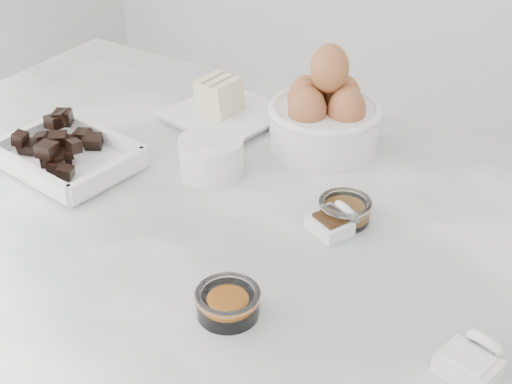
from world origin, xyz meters
TOP-DOWN VIEW (x-y plane):
  - marble_slab at (0.00, 0.00)m, footprint 1.20×0.80m
  - chocolate_dish at (-0.28, -0.00)m, footprint 0.21×0.17m
  - butter_plate at (-0.17, 0.24)m, footprint 0.19×0.19m
  - sugar_ramekin at (-0.09, 0.09)m, footprint 0.09×0.09m
  - egg_bowl at (0.01, 0.24)m, footprint 0.17×0.17m
  - honey_bowl at (0.12, 0.09)m, footprint 0.07×0.07m
  - zest_bowl at (0.09, -0.14)m, footprint 0.07×0.07m
  - vanilla_spoon at (0.12, 0.06)m, footprint 0.07×0.07m
  - salt_spoon at (0.34, -0.08)m, footprint 0.06×0.08m

SIDE VIEW (x-z plane):
  - marble_slab at x=0.00m, z-range 0.90..0.94m
  - vanilla_spoon at x=0.12m, z-range 0.93..0.97m
  - salt_spoon at x=0.34m, z-range 0.93..0.98m
  - honey_bowl at x=0.12m, z-range 0.94..0.97m
  - zest_bowl at x=0.09m, z-range 0.94..0.97m
  - butter_plate at x=-0.17m, z-range 0.93..0.99m
  - chocolate_dish at x=-0.28m, z-range 0.94..0.99m
  - sugar_ramekin at x=-0.09m, z-range 0.94..1.00m
  - egg_bowl at x=0.01m, z-range 0.91..1.07m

